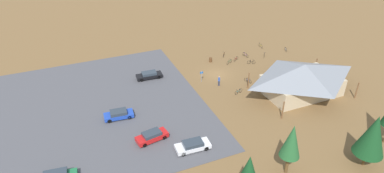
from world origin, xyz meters
TOP-DOWN VIEW (x-y plane):
  - ground at (0.00, 0.00)m, footprint 160.00×160.00m
  - parking_lot_asphalt at (23.44, 2.72)m, footprint 34.63×35.63m
  - bike_pavilion at (-10.07, 11.38)m, footprint 15.08×10.19m
  - trash_bin at (-1.22, -5.35)m, footprint 0.60×0.60m
  - lot_sign at (3.86, 1.42)m, footprint 0.56×0.08m
  - pine_west at (-6.15, 28.38)m, footprint 3.60×3.60m
  - pine_east at (3.54, 25.67)m, footprint 2.42×2.42m
  - bicycle_purple_edge_north at (-8.96, -4.69)m, footprint 0.50×1.73m
  - bicycle_yellow_yard_left at (-14.55, -7.61)m, footprint 0.48×1.80m
  - bicycle_green_near_porch at (-4.35, -3.23)m, footprint 1.56×0.89m
  - bicycle_blue_trailside at (-3.79, 4.75)m, footprint 0.66×1.57m
  - bicycle_orange_lone_west at (-4.89, -6.62)m, footprint 1.01×1.36m
  - bicycle_teal_mid_cluster at (-0.32, 7.48)m, footprint 1.69×0.59m
  - bicycle_silver_front_row at (-12.61, -3.25)m, footprint 1.05×1.38m
  - bicycle_white_yard_front at (-18.43, -3.83)m, footprint 0.79×1.58m
  - bicycle_red_near_sign at (-6.21, -3.80)m, footprint 1.52×0.98m
  - bicycle_black_yard_center at (-8.29, -1.39)m, footprint 1.59×0.66m
  - car_blue_front_row at (19.90, 6.65)m, footprint 4.48×2.18m
  - car_red_near_entry at (16.80, 13.56)m, footprint 4.62×2.45m
  - car_white_inner_stall at (12.38, 17.48)m, footprint 4.74×2.13m
  - car_black_second_row at (12.14, -3.50)m, footprint 4.77×2.04m
  - visitor_near_lot at (1.54, 3.75)m, footprint 0.36×0.37m

SIDE VIEW (x-z plane):
  - ground at x=0.00m, z-range 0.00..0.00m
  - parking_lot_asphalt at x=23.44m, z-range 0.00..0.05m
  - bicycle_blue_trailside at x=-3.79m, z-range -0.03..0.74m
  - bicycle_silver_front_row at x=-12.61m, z-range -0.02..0.76m
  - bicycle_white_yard_front at x=-18.43m, z-range -0.05..0.79m
  - bicycle_orange_lone_west at x=-4.89m, z-range -0.04..0.78m
  - bicycle_yellow_yard_left at x=-14.55m, z-range -0.06..0.81m
  - bicycle_black_yard_center at x=-8.29m, z-range -0.06..0.81m
  - bicycle_green_near_porch at x=-4.35m, z-range -0.04..0.79m
  - bicycle_purple_edge_north at x=-8.96m, z-range -0.05..0.82m
  - bicycle_red_near_sign at x=-6.21m, z-range -0.03..0.80m
  - bicycle_teal_mid_cluster at x=-0.32m, z-range -0.04..0.83m
  - trash_bin at x=-1.22m, z-range 0.00..0.90m
  - car_white_inner_stall at x=12.38m, z-range 0.06..1.30m
  - car_black_second_row at x=12.14m, z-range 0.06..1.31m
  - car_blue_front_row at x=19.90m, z-range 0.05..1.33m
  - car_red_near_entry at x=16.80m, z-range 0.05..1.39m
  - visitor_near_lot at x=1.54m, z-range 0.05..1.88m
  - lot_sign at x=3.86m, z-range 0.31..2.51m
  - bike_pavilion at x=-10.07m, z-range 0.36..5.75m
  - pine_west at x=-6.15m, z-range 0.98..8.42m
  - pine_east at x=3.54m, z-range 1.29..8.37m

